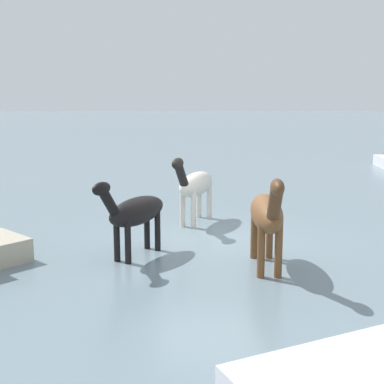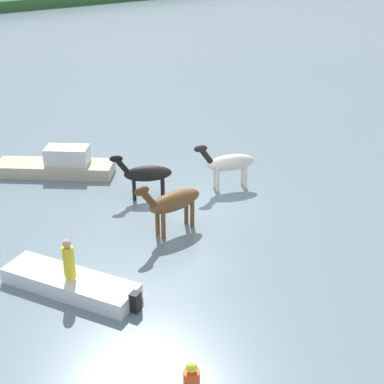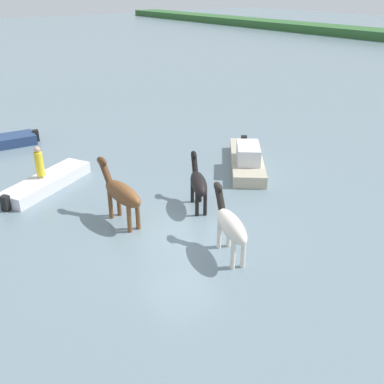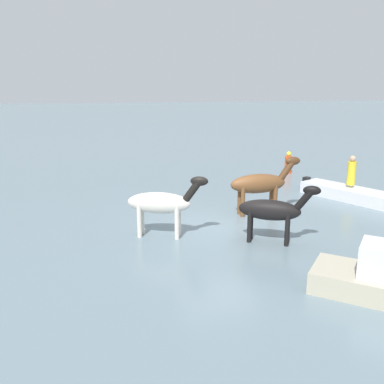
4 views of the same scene
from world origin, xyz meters
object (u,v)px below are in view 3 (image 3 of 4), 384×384
boat_motor_center (47,184)px  person_boatman_standing (39,162)px  horse_mid_herd (121,193)px  horse_dark_mare (230,225)px  horse_gray_outer (198,183)px  boat_launch_far (247,160)px

boat_motor_center → person_boatman_standing: size_ratio=3.48×
horse_mid_herd → boat_motor_center: size_ratio=0.63×
horse_dark_mare → horse_mid_herd: bearing=43.0°
horse_mid_herd → person_boatman_standing: bearing=13.8°
horse_gray_outer → boat_motor_center: horse_gray_outer is taller
horse_dark_mare → horse_gray_outer: bearing=-0.7°
boat_motor_center → boat_launch_far: 8.49m
horse_mid_herd → horse_dark_mare: bearing=-159.3°
person_boatman_standing → boat_motor_center: bearing=67.8°
horse_dark_mare → horse_gray_outer: (-3.02, 1.20, -0.07)m
horse_mid_herd → horse_gray_outer: 2.80m
boat_motor_center → boat_launch_far: boat_launch_far is taller
boat_launch_far → person_boatman_standing: bearing=-71.9°
boat_launch_far → person_boatman_standing: person_boatman_standing is taller
horse_dark_mare → boat_motor_center: bearing=38.6°
boat_launch_far → boat_motor_center: bearing=-71.9°
horse_dark_mare → boat_launch_far: 7.14m
horse_dark_mare → person_boatman_standing: horse_dark_mare is taller
horse_dark_mare → boat_motor_center: (-8.00, -2.54, -0.89)m
horse_mid_herd → boat_launch_far: (-1.00, 6.80, -0.79)m
boat_motor_center → boat_launch_far: bearing=-49.7°
person_boatman_standing → horse_mid_herd: bearing=15.2°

